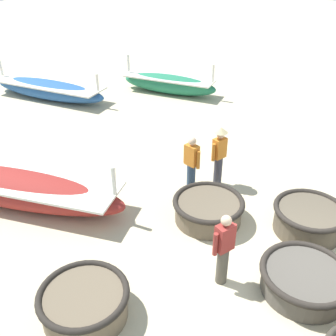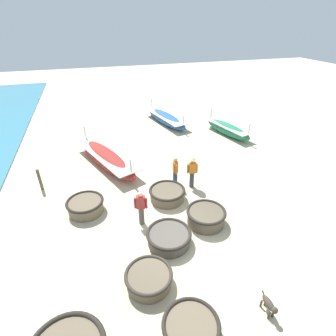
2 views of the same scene
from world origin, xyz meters
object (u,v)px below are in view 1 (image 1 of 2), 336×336
object	(u,v)px
coracle_far_left	(208,209)
fisherman_standing_left	(191,164)
fisherman_with_hat	(219,153)
coracle_center	(84,303)
coracle_front_left	(309,218)
long_boat_ochre_hull	(49,89)
fisherman_hauling	(224,248)
long_boat_green_hull	(14,187)
coracle_nearest	(305,279)
long_boat_red_hull	(169,84)

from	to	relation	value
coracle_far_left	fisherman_standing_left	bearing A→B (deg)	54.30
fisherman_with_hat	coracle_center	bearing A→B (deg)	-174.87
coracle_front_left	long_boat_ochre_hull	xyz separation A→B (m)	(1.77, 11.58, 0.03)
fisherman_hauling	fisherman_standing_left	bearing A→B (deg)	45.97
coracle_center	fisherman_standing_left	size ratio (longest dim) A/B	1.02
long_boat_green_hull	fisherman_hauling	xyz separation A→B (m)	(0.88, -5.48, 0.42)
fisherman_with_hat	fisherman_standing_left	bearing A→B (deg)	155.17
fisherman_hauling	fisherman_with_hat	bearing A→B (deg)	33.09
coracle_front_left	long_boat_green_hull	distance (m)	7.07
coracle_nearest	fisherman_with_hat	world-z (taller)	fisherman_with_hat
long_boat_green_hull	long_boat_red_hull	size ratio (longest dim) A/B	1.41
coracle_far_left	fisherman_with_hat	xyz separation A→B (m)	(1.46, 0.65, 0.65)
coracle_front_left	fisherman_with_hat	bearing A→B (deg)	80.97
coracle_front_left	long_boat_red_hull	size ratio (longest dim) A/B	0.38
coracle_front_left	fisherman_standing_left	size ratio (longest dim) A/B	1.02
coracle_nearest	long_boat_red_hull	xyz separation A→B (m)	(7.05, 8.68, 0.13)
coracle_far_left	coracle_front_left	distance (m)	2.24
long_boat_ochre_hull	long_boat_green_hull	bearing A→B (deg)	-133.77
fisherman_with_hat	coracle_nearest	bearing A→B (deg)	-123.92
coracle_front_left	fisherman_with_hat	size ratio (longest dim) A/B	0.96
coracle_nearest	fisherman_with_hat	bearing A→B (deg)	56.08
coracle_front_left	fisherman_standing_left	distance (m)	3.04
long_boat_green_hull	fisherman_standing_left	world-z (taller)	fisherman_standing_left
coracle_far_left	long_boat_ochre_hull	size ratio (longest dim) A/B	0.31
coracle_nearest	fisherman_standing_left	bearing A→B (deg)	68.23
coracle_far_left	long_boat_green_hull	xyz separation A→B (m)	(-2.33, 4.23, 0.10)
long_boat_green_hull	fisherman_with_hat	world-z (taller)	fisherman_with_hat
coracle_front_left	fisherman_hauling	world-z (taller)	fisherman_hauling
coracle_nearest	coracle_center	bearing A→B (deg)	136.11
long_boat_ochre_hull	fisherman_hauling	size ratio (longest dim) A/B	3.45
long_boat_green_hull	long_boat_red_hull	world-z (taller)	long_boat_green_hull
coracle_far_left	coracle_nearest	bearing A→B (deg)	-105.44
long_boat_ochre_hull	long_boat_green_hull	xyz separation A→B (m)	(-5.15, -5.37, 0.03)
long_boat_green_hull	fisherman_standing_left	bearing A→B (deg)	-46.61
long_boat_ochre_hull	fisherman_standing_left	xyz separation A→B (m)	(-2.09, -8.60, 0.46)
coracle_far_left	long_boat_ochre_hull	xyz separation A→B (m)	(2.81, 9.60, 0.07)
coracle_center	long_boat_ochre_hull	size ratio (longest dim) A/B	0.29
fisherman_standing_left	long_boat_green_hull	bearing A→B (deg)	133.39
long_boat_green_hull	coracle_front_left	bearing A→B (deg)	-61.45
coracle_center	coracle_far_left	bearing A→B (deg)	-3.14
long_boat_ochre_hull	fisherman_with_hat	xyz separation A→B (m)	(-1.35, -8.94, 0.58)
coracle_front_left	long_boat_red_hull	world-z (taller)	long_boat_red_hull
long_boat_red_hull	coracle_far_left	bearing A→B (deg)	-136.12
coracle_nearest	coracle_center	xyz separation A→B (m)	(-2.89, 2.78, 0.03)
coracle_far_left	fisherman_with_hat	size ratio (longest dim) A/B	1.00
long_boat_red_hull	fisherman_with_hat	xyz separation A→B (m)	(-4.87, -5.44, 0.54)
coracle_far_left	long_boat_ochre_hull	distance (m)	10.00
long_boat_green_hull	fisherman_with_hat	size ratio (longest dim) A/B	3.60
coracle_front_left	long_boat_green_hull	world-z (taller)	long_boat_green_hull
coracle_nearest	fisherman_hauling	world-z (taller)	fisherman_hauling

